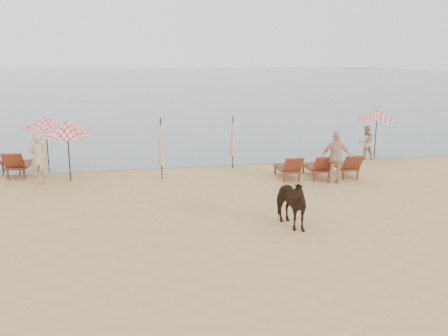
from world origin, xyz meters
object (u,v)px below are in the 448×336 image
object	(u,v)px
umbrella_open_left_a	(45,122)
beachgoer_left	(39,158)
umbrella_open_left_b	(67,128)
cow	(288,202)
umbrella_closed_right	(161,142)
beachgoer_right_b	(336,157)
umbrella_closed_left	(233,137)
umbrella_open_right	(377,115)
lounger_cluster_right	(318,167)
beachgoer_right_a	(366,143)

from	to	relation	value
umbrella_open_left_a	beachgoer_left	xyz separation A→B (m)	(-0.03, -2.08, -1.03)
umbrella_open_left_b	cow	size ratio (longest dim) A/B	1.38
umbrella_closed_right	beachgoer_right_b	distance (m)	6.48
umbrella_closed_right	cow	bearing A→B (deg)	-63.58
umbrella_closed_right	cow	xyz separation A→B (m)	(2.96, -5.96, -0.74)
umbrella_closed_left	cow	distance (m)	7.31
umbrella_open_left_b	beachgoer_left	xyz separation A→B (m)	(-1.03, -0.27, -1.04)
umbrella_open_right	umbrella_closed_right	distance (m)	10.00
umbrella_closed_left	beachgoer_right_b	bearing A→B (deg)	-44.26
umbrella_closed_left	umbrella_closed_right	world-z (taller)	umbrella_closed_right
beachgoer_right_b	umbrella_open_left_a	bearing A→B (deg)	-9.22
umbrella_open_left_b	beachgoer_right_b	distance (m)	9.89
lounger_cluster_right	umbrella_closed_right	xyz separation A→B (m)	(-5.85, 0.99, 0.99)
umbrella_open_right	umbrella_closed_right	world-z (taller)	umbrella_closed_right
lounger_cluster_right	umbrella_open_right	size ratio (longest dim) A/B	1.39
beachgoer_left	umbrella_open_left_b	bearing A→B (deg)	-162.17
umbrella_open_left_b	beachgoer_right_a	size ratio (longest dim) A/B	1.52
umbrella_open_left_b	cow	bearing A→B (deg)	-55.83
beachgoer_left	beachgoer_right_a	distance (m)	13.77
umbrella_closed_right	beachgoer_right_a	size ratio (longest dim) A/B	1.55
umbrella_closed_left	umbrella_closed_right	size ratio (longest dim) A/B	0.92
umbrella_open_left_b	lounger_cluster_right	bearing A→B (deg)	-19.37
umbrella_open_left_b	beachgoer_right_a	world-z (taller)	umbrella_open_left_b
beachgoer_right_a	umbrella_open_left_a	bearing A→B (deg)	-0.18
umbrella_open_left_a	umbrella_closed_right	size ratio (longest dim) A/B	0.94
lounger_cluster_right	beachgoer_left	world-z (taller)	beachgoer_left
umbrella_open_left_a	cow	world-z (taller)	umbrella_open_left_a
umbrella_open_right	beachgoer_right_a	distance (m)	1.33
lounger_cluster_right	beachgoer_right_a	world-z (taller)	beachgoer_right_a
umbrella_closed_left	beachgoer_right_a	world-z (taller)	umbrella_closed_left
umbrella_open_left_b	umbrella_closed_right	world-z (taller)	umbrella_closed_right
lounger_cluster_right	umbrella_closed_right	distance (m)	6.01
beachgoer_right_a	lounger_cluster_right	bearing A→B (deg)	41.60
umbrella_closed_right	beachgoer_right_a	world-z (taller)	umbrella_closed_right
cow	beachgoer_right_a	distance (m)	10.07
umbrella_open_right	beachgoer_left	bearing A→B (deg)	-159.65
umbrella_open_left_b	umbrella_closed_right	distance (m)	3.45
umbrella_open_left_a	beachgoer_left	distance (m)	2.32
umbrella_closed_right	cow	world-z (taller)	umbrella_closed_right
umbrella_open_right	umbrella_closed_left	size ratio (longest dim) A/B	1.01
umbrella_closed_right	beachgoer_left	size ratio (longest dim) A/B	1.22
beachgoer_right_a	beachgoer_right_b	bearing A→B (deg)	51.69
cow	umbrella_open_left_b	bearing A→B (deg)	122.25
umbrella_open_left_a	umbrella_closed_left	xyz separation A→B (m)	(7.40, -0.95, -0.66)
umbrella_open_right	cow	xyz separation A→B (m)	(-6.82, -7.97, -1.27)
umbrella_open_left_a	umbrella_closed_left	bearing A→B (deg)	-14.01
umbrella_open_right	umbrella_closed_left	world-z (taller)	umbrella_open_right
cow	beachgoer_right_a	size ratio (longest dim) A/B	1.10
cow	beachgoer_left	distance (m)	9.61
umbrella_open_right	umbrella_closed_right	bearing A→B (deg)	-155.35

